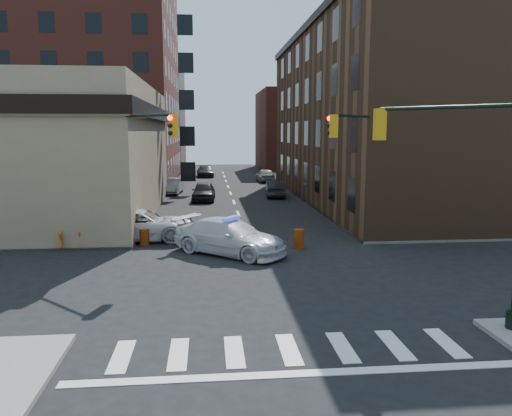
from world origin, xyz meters
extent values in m
plane|color=black|center=(0.00, 0.00, 0.00)|extent=(140.00, 140.00, 0.00)
cube|color=gray|center=(-23.00, 32.75, 0.07)|extent=(34.00, 54.50, 0.15)
cube|color=gray|center=(23.00, 32.75, 0.07)|extent=(34.00, 54.50, 0.15)
cube|color=maroon|center=(-18.50, 40.00, 12.00)|extent=(25.00, 25.00, 24.00)
cube|color=#4F351F|center=(13.00, 22.50, 7.00)|extent=(14.00, 34.00, 14.00)
cube|color=brown|center=(-16.00, 62.00, 8.00)|extent=(20.00, 18.00, 16.00)
cube|color=maroon|center=(14.00, 58.00, 6.00)|extent=(16.00, 16.00, 12.00)
cylinder|color=black|center=(5.21, -4.71, 6.65)|extent=(3.27, 3.27, 0.12)
cube|color=#BF8C0C|center=(3.62, -3.12, 6.15)|extent=(0.35, 0.35, 1.05)
sphere|color=#FF0C05|center=(3.77, -2.96, 6.50)|extent=(0.22, 0.22, 0.22)
sphere|color=black|center=(3.77, -2.96, 6.17)|extent=(0.22, 0.22, 0.22)
sphere|color=black|center=(3.77, -2.96, 5.84)|extent=(0.22, 0.22, 0.22)
cylinder|color=black|center=(-6.80, 6.30, 4.15)|extent=(0.20, 0.20, 8.00)
cylinder|color=black|center=(-6.80, 6.30, 0.40)|extent=(0.44, 0.44, 0.50)
cylinder|color=black|center=(-5.21, 4.71, 6.65)|extent=(3.27, 3.27, 0.12)
cube|color=#BF8C0C|center=(-3.62, 3.12, 6.15)|extent=(0.35, 0.35, 1.05)
sphere|color=#FF0C05|center=(-3.77, 2.96, 6.50)|extent=(0.22, 0.22, 0.22)
sphere|color=black|center=(-3.77, 2.96, 6.17)|extent=(0.22, 0.22, 0.22)
sphere|color=black|center=(-3.77, 2.96, 5.84)|extent=(0.22, 0.22, 0.22)
cylinder|color=black|center=(6.80, 6.30, 4.15)|extent=(0.20, 0.20, 8.00)
cylinder|color=black|center=(6.80, 6.30, 0.40)|extent=(0.44, 0.44, 0.50)
cylinder|color=black|center=(5.21, 4.71, 6.65)|extent=(3.27, 3.27, 0.12)
cube|color=#BF8C0C|center=(3.62, 3.12, 6.15)|extent=(0.35, 0.35, 1.05)
sphere|color=#FF0C05|center=(3.46, 3.27, 6.50)|extent=(0.22, 0.22, 0.22)
sphere|color=black|center=(3.46, 3.27, 6.17)|extent=(0.22, 0.22, 0.22)
sphere|color=black|center=(3.46, 3.27, 5.84)|extent=(0.22, 0.22, 0.22)
cylinder|color=black|center=(7.50, 26.00, 1.45)|extent=(0.24, 0.24, 2.60)
sphere|color=#945A15|center=(7.50, 26.00, 3.50)|extent=(3.00, 3.00, 3.00)
cylinder|color=black|center=(7.50, 34.00, 1.45)|extent=(0.24, 0.24, 2.60)
sphere|color=#945A15|center=(7.50, 34.00, 3.50)|extent=(3.00, 3.00, 3.00)
imported|color=silver|center=(-1.14, 4.15, 0.85)|extent=(6.07, 5.48, 1.70)
imported|color=silver|center=(-5.80, 7.72, 0.84)|extent=(6.08, 2.93, 1.67)
imported|color=black|center=(-2.53, 23.28, 0.80)|extent=(2.10, 4.76, 1.59)
imported|color=gray|center=(-5.50, 28.41, 0.73)|extent=(1.98, 4.56, 1.46)
imported|color=black|center=(-2.50, 45.99, 0.71)|extent=(2.38, 5.07, 1.43)
imported|color=black|center=(3.90, 25.01, 0.75)|extent=(1.89, 4.62, 1.49)
imported|color=#9C9FA5|center=(4.58, 38.89, 0.77)|extent=(2.04, 4.62, 1.55)
imported|color=black|center=(-8.88, 7.00, 1.12)|extent=(0.82, 0.66, 1.93)
imported|color=black|center=(-12.30, 6.00, 1.04)|extent=(0.96, 0.80, 1.79)
imported|color=black|center=(-11.33, 7.69, 1.03)|extent=(1.12, 0.83, 1.76)
cylinder|color=#CB5E09|center=(2.42, 4.97, 0.50)|extent=(0.71, 0.71, 0.99)
cylinder|color=#C24009|center=(-5.50, 6.43, 0.45)|extent=(0.62, 0.62, 0.89)
camera|label=1|loc=(-2.14, -19.56, 5.93)|focal=35.00mm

